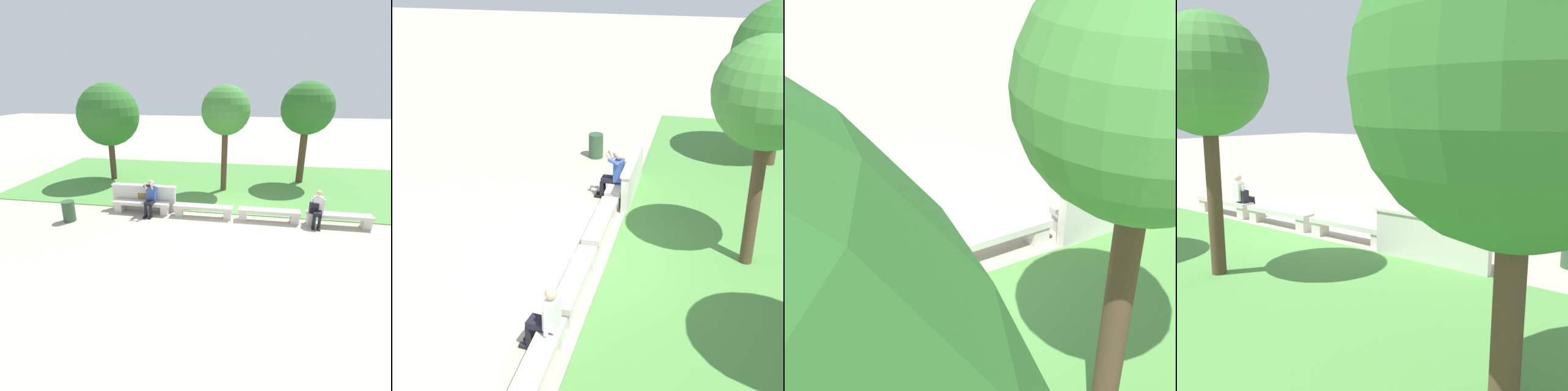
{
  "view_description": "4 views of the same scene",
  "coord_description": "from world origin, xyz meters",
  "views": [
    {
      "loc": [
        0.3,
        -10.36,
        4.61
      ],
      "look_at": [
        -1.39,
        -0.49,
        1.01
      ],
      "focal_mm": 28.0,
      "sensor_mm": 36.0,
      "label": 1
    },
    {
      "loc": [
        9.52,
        2.21,
        6.2
      ],
      "look_at": [
        -1.06,
        -0.28,
        1.02
      ],
      "focal_mm": 50.0,
      "sensor_mm": 36.0,
      "label": 2
    },
    {
      "loc": [
        2.33,
        5.99,
        4.81
      ],
      "look_at": [
        -1.13,
        -0.1,
        1.05
      ],
      "focal_mm": 50.0,
      "sensor_mm": 36.0,
      "label": 3
    },
    {
      "loc": [
        -7.86,
        8.03,
        3.0
      ],
      "look_at": [
        -1.44,
        -0.6,
        1.02
      ],
      "focal_mm": 42.0,
      "sensor_mm": 36.0,
      "label": 4
    }
  ],
  "objects": [
    {
      "name": "bench_main",
      "position": [
        -3.57,
        0.0,
        0.31
      ],
      "size": [
        2.18,
        0.4,
        0.45
      ],
      "color": "beige",
      "rests_on": "ground"
    },
    {
      "name": "bench_mid",
      "position": [
        1.19,
        0.0,
        0.31
      ],
      "size": [
        2.18,
        0.4,
        0.45
      ],
      "color": "beige",
      "rests_on": "ground"
    },
    {
      "name": "trash_bin",
      "position": [
        -5.9,
        -1.16,
        0.38
      ],
      "size": [
        0.44,
        0.44,
        0.75
      ],
      "primitive_type": "cylinder",
      "color": "#2D5133",
      "rests_on": "ground"
    },
    {
      "name": "backrest_wall_with_plaque",
      "position": [
        -3.57,
        0.34,
        0.52
      ],
      "size": [
        2.56,
        0.24,
        1.01
      ],
      "color": "beige",
      "rests_on": "ground"
    },
    {
      "name": "ground_plane",
      "position": [
        0.0,
        0.0,
        0.0
      ],
      "size": [
        80.0,
        80.0,
        0.0
      ],
      "primitive_type": "plane",
      "color": "#B2A593"
    },
    {
      "name": "tree_behind_wall",
      "position": [
        -0.7,
        3.2,
        3.58
      ],
      "size": [
        2.12,
        2.12,
        4.69
      ],
      "color": "#4C3826",
      "rests_on": "ground"
    },
    {
      "name": "bench_near",
      "position": [
        -1.19,
        0.0,
        0.31
      ],
      "size": [
        2.18,
        0.4,
        0.45
      ],
      "color": "beige",
      "rests_on": "ground"
    },
    {
      "name": "person_photographer",
      "position": [
        -3.17,
        -0.08,
        0.74
      ],
      "size": [
        0.49,
        0.74,
        1.32
      ],
      "color": "black",
      "rests_on": "ground"
    }
  ]
}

